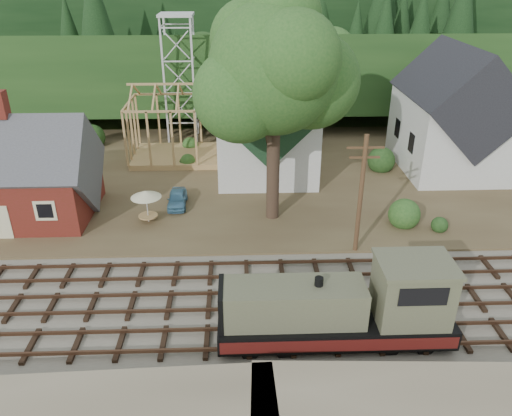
{
  "coord_description": "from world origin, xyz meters",
  "views": [
    {
      "loc": [
        -0.33,
        -21.87,
        16.98
      ],
      "look_at": [
        0.68,
        6.0,
        3.0
      ],
      "focal_mm": 35.0,
      "sensor_mm": 36.0,
      "label": 1
    }
  ],
  "objects_px": {
    "locomotive": "(345,310)",
    "car_red": "(480,157)",
    "patio_set": "(146,195)",
    "car_blue": "(177,199)"
  },
  "relations": [
    {
      "from": "locomotive",
      "to": "car_red",
      "type": "height_order",
      "value": "locomotive"
    },
    {
      "from": "locomotive",
      "to": "patio_set",
      "type": "xyz_separation_m",
      "value": [
        -11.43,
        12.6,
        0.31
      ]
    },
    {
      "from": "car_blue",
      "to": "patio_set",
      "type": "relative_size",
      "value": 1.43
    },
    {
      "from": "car_red",
      "to": "patio_set",
      "type": "height_order",
      "value": "patio_set"
    },
    {
      "from": "car_blue",
      "to": "locomotive",
      "type": "bearing_deg",
      "value": -58.77
    },
    {
      "from": "car_blue",
      "to": "car_red",
      "type": "distance_m",
      "value": 27.53
    },
    {
      "from": "car_blue",
      "to": "patio_set",
      "type": "distance_m",
      "value": 3.34
    },
    {
      "from": "car_blue",
      "to": "car_red",
      "type": "relative_size",
      "value": 0.73
    },
    {
      "from": "patio_set",
      "to": "locomotive",
      "type": "bearing_deg",
      "value": -47.79
    },
    {
      "from": "car_blue",
      "to": "patio_set",
      "type": "bearing_deg",
      "value": -128.16
    }
  ]
}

